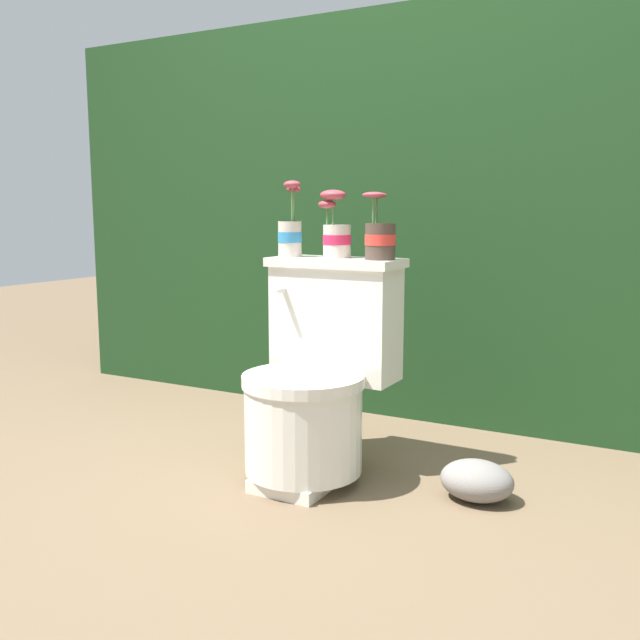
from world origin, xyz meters
name	(u,v)px	position (x,y,z in m)	size (l,w,h in m)	color
ground_plane	(309,480)	(0.00, 0.00, 0.00)	(12.00, 12.00, 0.00)	brown
hedge_backdrop	(437,217)	(0.00, 1.19, 0.84)	(3.49, 0.78, 1.68)	#193819
toilet	(317,381)	(-0.01, 0.06, 0.32)	(0.45, 0.52, 0.71)	silver
potted_plant_left	(290,233)	(-0.18, 0.18, 0.80)	(0.09, 0.08, 0.26)	beige
potted_plant_midleft	(336,233)	(-0.01, 0.21, 0.80)	(0.10, 0.11, 0.23)	beige
potted_plant_middle	(380,236)	(0.16, 0.19, 0.79)	(0.10, 0.10, 0.22)	#47382D
garden_stone	(477,481)	(0.53, 0.10, 0.06)	(0.22, 0.18, 0.12)	gray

